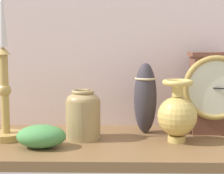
{
  "coord_description": "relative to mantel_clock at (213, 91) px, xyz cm",
  "views": [
    {
      "loc": [
        5.38,
        -91.78,
        24.66
      ],
      "look_at": [
        3.54,
        0.0,
        14.0
      ],
      "focal_mm": 57.55,
      "sensor_mm": 36.0,
      "label": 1
    }
  ],
  "objects": [
    {
      "name": "ground_plane",
      "position": [
        -31.45,
        -7.89,
        -13.15
      ],
      "size": [
        100.0,
        36.0,
        2.4
      ],
      "primitive_type": "cube",
      "color": "brown"
    },
    {
      "name": "back_wall",
      "position": [
        -31.45,
        10.61,
        20.55
      ],
      "size": [
        120.0,
        2.0,
        65.0
      ],
      "primitive_type": "cube",
      "color": "silver",
      "rests_on": "ground_plane"
    },
    {
      "name": "mantel_clock",
      "position": [
        0.0,
        0.0,
        0.0
      ],
      "size": [
        17.78,
        10.04,
        22.81
      ],
      "color": "brown",
      "rests_on": "ground_plane"
    },
    {
      "name": "candlestick_tall_left",
      "position": [
        -55.83,
        -8.35,
        2.7
      ],
      "size": [
        9.08,
        9.08,
        44.03
      ],
      "color": "tan",
      "rests_on": "ground_plane"
    },
    {
      "name": "brass_vase_bulbous",
      "position": [
        -11.24,
        -9.23,
        -4.64
      ],
      "size": [
        10.12,
        10.12,
        16.04
      ],
      "color": "tan",
      "rests_on": "ground_plane"
    },
    {
      "name": "brass_vase_jar",
      "position": [
        -35.57,
        -6.73,
        -5.16
      ],
      "size": [
        9.15,
        9.15,
        13.05
      ],
      "color": "#A28858",
      "rests_on": "ground_plane"
    },
    {
      "name": "tall_ceramic_vase",
      "position": [
        -18.73,
        0.19,
        -1.89
      ],
      "size": [
        6.4,
        6.4,
        19.82
      ],
      "color": "#363138",
      "rests_on": "ground_plane"
    },
    {
      "name": "ivy_sprig",
      "position": [
        -44.9,
        -15.26,
        -9.16
      ],
      "size": [
        11.97,
        8.38,
        5.58
      ],
      "color": "#488E49",
      "rests_on": "ground_plane"
    }
  ]
}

